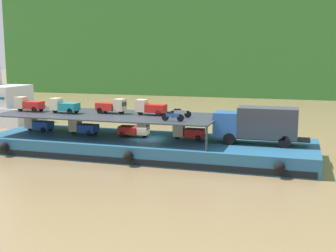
{
  "coord_description": "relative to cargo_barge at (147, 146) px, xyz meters",
  "views": [
    {
      "loc": [
        12.85,
        -35.44,
        8.8
      ],
      "look_at": [
        1.99,
        0.0,
        2.7
      ],
      "focal_mm": 45.83,
      "sensor_mm": 36.0,
      "label": 1
    }
  ],
  "objects": [
    {
      "name": "mini_truck_upper_bow",
      "position": [
        0.12,
        0.72,
        3.44
      ],
      "size": [
        2.76,
        1.24,
        1.38
      ],
      "color": "red",
      "rests_on": "cargo_rack"
    },
    {
      "name": "motorcycle_upper_port",
      "position": [
        3.07,
        -2.22,
        3.18
      ],
      "size": [
        1.9,
        0.55,
        0.87
      ],
      "color": "black",
      "rests_on": "cargo_rack"
    },
    {
      "name": "cargo_rack",
      "position": [
        -3.8,
        0.03,
        2.69
      ],
      "size": [
        20.2,
        7.5,
        2.0
      ],
      "color": "#2D333D",
      "rests_on": "cargo_barge"
    },
    {
      "name": "mini_truck_lower_mid",
      "position": [
        -1.24,
        0.21,
        1.44
      ],
      "size": [
        2.76,
        1.23,
        1.38
      ],
      "color": "red",
      "rests_on": "cargo_barge"
    },
    {
      "name": "mini_truck_upper_mid",
      "position": [
        -8.0,
        -0.42,
        3.44
      ],
      "size": [
        2.78,
        1.27,
        1.38
      ],
      "color": "teal",
      "rests_on": "cargo_rack"
    },
    {
      "name": "covered_lorry",
      "position": [
        9.72,
        0.33,
        2.44
      ],
      "size": [
        7.87,
        2.35,
        3.1
      ],
      "color": "#285BA3",
      "rests_on": "cargo_barge"
    },
    {
      "name": "mini_truck_upper_fore",
      "position": [
        -3.66,
        0.69,
        3.44
      ],
      "size": [
        2.8,
        1.3,
        1.38
      ],
      "color": "red",
      "rests_on": "cargo_rack"
    },
    {
      "name": "motorcycle_upper_centre",
      "position": [
        3.09,
        0.02,
        3.18
      ],
      "size": [
        1.89,
        0.55,
        0.87
      ],
      "color": "black",
      "rests_on": "cargo_rack"
    },
    {
      "name": "mini_truck_lower_stern",
      "position": [
        -11.4,
        0.4,
        1.44
      ],
      "size": [
        2.78,
        1.26,
        1.38
      ],
      "color": "#1E47B7",
      "rests_on": "cargo_barge"
    },
    {
      "name": "mini_truck_lower_aft",
      "position": [
        -6.32,
        -0.0,
        1.44
      ],
      "size": [
        2.79,
        1.29,
        1.38
      ],
      "color": "#1E47B7",
      "rests_on": "cargo_barge"
    },
    {
      "name": "mini_truck_upper_stern",
      "position": [
        -11.91,
        -0.26,
        3.44
      ],
      "size": [
        2.75,
        1.21,
        1.38
      ],
      "color": "red",
      "rests_on": "cargo_rack"
    },
    {
      "name": "mini_truck_lower_fore",
      "position": [
        3.72,
        0.46,
        1.44
      ],
      "size": [
        2.77,
        1.26,
        1.38
      ],
      "color": "red",
      "rests_on": "cargo_barge"
    },
    {
      "name": "ground_plane",
      "position": [
        0.0,
        0.03,
        -0.75
      ],
      "size": [
        400.0,
        400.0,
        0.0
      ],
      "primitive_type": "plane",
      "color": "olive"
    },
    {
      "name": "cargo_barge",
      "position": [
        0.0,
        0.0,
        0.0
      ],
      "size": [
        29.4,
        8.94,
        1.5
      ],
      "color": "#23567A",
      "rests_on": "ground"
    }
  ]
}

